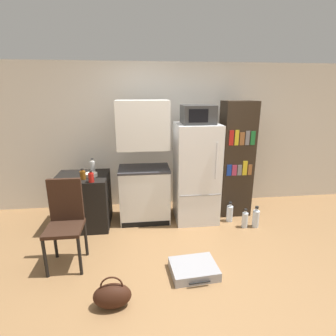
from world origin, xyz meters
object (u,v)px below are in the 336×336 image
at_px(bottle_amber_beer, 83,175).
at_px(bottle_ketchup_red, 91,177).
at_px(bookshelf, 236,160).
at_px(suitcase_large_flat, 194,269).
at_px(refrigerator, 196,173).
at_px(bottle_milk_white, 93,166).
at_px(side_table, 84,201).
at_px(microwave, 198,114).
at_px(kitchen_hutch, 144,167).
at_px(water_bottle_middle, 230,213).
at_px(handbag, 112,296).
at_px(water_bottle_back, 245,220).
at_px(chair, 65,216).
at_px(water_bottle_front, 256,218).
at_px(bowl, 91,175).

height_order(bottle_amber_beer, bottle_ketchup_red, bottle_ketchup_red).
bearing_deg(bookshelf, suitcase_large_flat, -123.67).
distance_m(refrigerator, bottle_milk_white, 1.60).
distance_m(side_table, microwave, 2.12).
distance_m(kitchen_hutch, bottle_ketchup_red, 0.82).
bearing_deg(microwave, water_bottle_middle, -19.21).
xyz_separation_m(kitchen_hutch, bottle_ketchup_red, (-0.72, -0.37, -0.01)).
bearing_deg(handbag, refrigerator, 55.72).
relative_size(bookshelf, water_bottle_back, 6.19).
bearing_deg(bottle_amber_beer, handbag, -71.98).
height_order(bottle_ketchup_red, chair, chair).
distance_m(bookshelf, water_bottle_middle, 0.86).
xyz_separation_m(kitchen_hutch, water_bottle_back, (1.48, -0.45, -0.74)).
height_order(bottle_ketchup_red, suitcase_large_flat, bottle_ketchup_red).
distance_m(bottle_amber_beer, bottle_milk_white, 0.39).
distance_m(kitchen_hutch, bottle_milk_white, 0.79).
xyz_separation_m(microwave, bottle_milk_white, (-1.58, 0.19, -0.78)).
relative_size(bottle_amber_beer, bottle_ketchup_red, 0.94).
bearing_deg(bottle_milk_white, handbag, -77.59).
xyz_separation_m(bookshelf, handbag, (-1.84, -1.84, -0.79)).
distance_m(suitcase_large_flat, handbag, 0.94).
distance_m(side_table, chair, 0.92).
bearing_deg(side_table, bottle_amber_beer, -70.78).
xyz_separation_m(kitchen_hutch, bookshelf, (1.47, 0.08, 0.05)).
bearing_deg(chair, refrigerator, 28.04).
height_order(bottle_ketchup_red, water_bottle_back, bottle_ketchup_red).
height_order(handbag, water_bottle_middle, handbag).
xyz_separation_m(handbag, water_bottle_front, (2.01, 1.31, 0.02)).
relative_size(bottle_amber_beer, water_bottle_middle, 0.48).
xyz_separation_m(bottle_amber_beer, suitcase_large_flat, (1.36, -1.14, -0.79)).
relative_size(kitchen_hutch, bottle_amber_beer, 12.13).
relative_size(kitchen_hutch, handbag, 5.14).
xyz_separation_m(bottle_amber_beer, bowl, (0.09, 0.12, -0.04)).
bearing_deg(bottle_milk_white, bottle_ketchup_red, -83.43).
bearing_deg(side_table, microwave, 0.89).
bearing_deg(bottle_ketchup_red, water_bottle_front, -1.92).
xyz_separation_m(kitchen_hutch, handbag, (-0.37, -1.76, -0.74)).
bearing_deg(bowl, side_table, 166.03).
relative_size(kitchen_hutch, refrigerator, 1.22).
xyz_separation_m(bottle_amber_beer, water_bottle_middle, (2.17, 0.01, -0.71)).
xyz_separation_m(bookshelf, suitcase_large_flat, (-0.97, -1.46, -0.86)).
relative_size(bookshelf, bottle_milk_white, 9.06).
xyz_separation_m(kitchen_hutch, suitcase_large_flat, (0.50, -1.38, -0.81)).
relative_size(refrigerator, suitcase_large_flat, 2.81).
distance_m(bowl, handbag, 1.83).
xyz_separation_m(water_bottle_middle, water_bottle_back, (0.16, -0.21, -0.01)).
bearing_deg(bookshelf, microwave, -168.89).
height_order(kitchen_hutch, bottle_amber_beer, kitchen_hutch).
relative_size(bookshelf, water_bottle_middle, 5.71).
relative_size(kitchen_hutch, suitcase_large_flat, 3.43).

